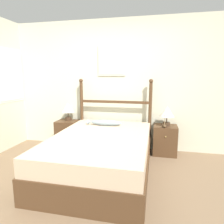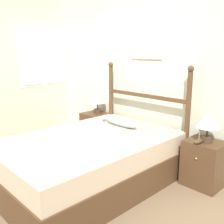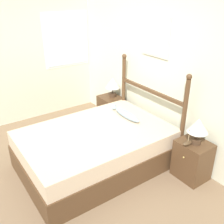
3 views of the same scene
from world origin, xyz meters
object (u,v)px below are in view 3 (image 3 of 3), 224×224
object	(u,v)px
model_boat	(188,143)
fish_pillow	(126,114)
nightstand_left	(111,110)
table_lamp_right	(198,127)
bed	(96,149)
table_lamp_left	(113,84)
nightstand_right	(192,160)

from	to	relation	value
model_boat	fish_pillow	xyz separation A→B (m)	(-1.05, -0.20, 0.05)
nightstand_left	table_lamp_right	distance (m)	2.05
bed	fish_pillow	world-z (taller)	fish_pillow
bed	fish_pillow	xyz separation A→B (m)	(-0.10, 0.62, 0.34)
bed	table_lamp_right	bearing A→B (deg)	43.02
nightstand_left	fish_pillow	distance (m)	1.00
table_lamp_right	fish_pillow	bearing A→B (deg)	-164.33
table_lamp_right	fish_pillow	distance (m)	1.15
table_lamp_left	table_lamp_right	distance (m)	1.97
nightstand_left	model_boat	xyz separation A→B (m)	(1.94, -0.12, 0.31)
fish_pillow	bed	bearing A→B (deg)	-80.97
nightstand_left	table_lamp_left	bearing A→B (deg)	87.09
bed	model_boat	size ratio (longest dim) A/B	9.33
table_lamp_left	model_boat	world-z (taller)	table_lamp_left
bed	table_lamp_left	world-z (taller)	table_lamp_left
table_lamp_left	fish_pillow	xyz separation A→B (m)	(0.88, -0.36, -0.17)
bed	nightstand_right	bearing A→B (deg)	43.79
table_lamp_right	model_boat	bearing A→B (deg)	-110.53
nightstand_left	fish_pillow	world-z (taller)	fish_pillow
nightstand_left	table_lamp_right	size ratio (longest dim) A/B	1.51
table_lamp_left	fish_pillow	distance (m)	0.97
nightstand_right	model_boat	distance (m)	0.33
table_lamp_left	fish_pillow	world-z (taller)	table_lamp_left
bed	fish_pillow	size ratio (longest dim) A/B	3.32
model_boat	fish_pillow	bearing A→B (deg)	-169.23
bed	table_lamp_left	bearing A→B (deg)	134.82
nightstand_left	table_lamp_left	world-z (taller)	table_lamp_left
nightstand_right	table_lamp_left	distance (m)	2.03
table_lamp_left	fish_pillow	size ratio (longest dim) A/B	0.58
nightstand_left	table_lamp_right	xyz separation A→B (m)	(1.98, -0.01, 0.53)
bed	model_boat	distance (m)	1.30
nightstand_left	fish_pillow	bearing A→B (deg)	-19.83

